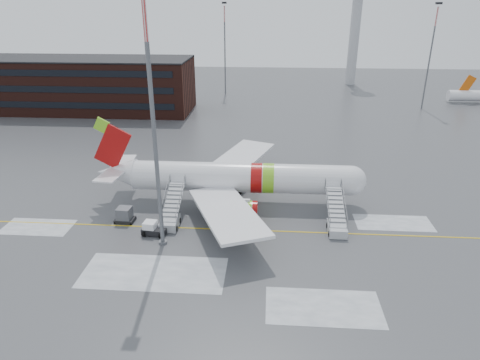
# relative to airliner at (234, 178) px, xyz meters

# --- Properties ---
(ground) EXTENTS (260.00, 260.00, 0.00)m
(ground) POSITION_rel_airliner_xyz_m (-0.47, -6.43, -3.42)
(ground) COLOR #494C4F
(ground) RESTS_ON ground
(airliner) EXTENTS (35.03, 32.97, 11.18)m
(airliner) POSITION_rel_airliner_xyz_m (0.00, 0.00, 0.00)
(airliner) COLOR white
(airliner) RESTS_ON ground
(airstair_fwd) EXTENTS (2.05, 7.70, 3.48)m
(airstair_fwd) POSITION_rel_airliner_xyz_m (12.42, -6.54, -2.35)
(airstair_fwd) COLOR #B4B7BC
(airstair_fwd) RESTS_ON ground
(airstair_aft) EXTENTS (2.05, 7.70, 3.48)m
(airstair_aft) POSITION_rel_airliner_xyz_m (-6.90, -6.54, -2.35)
(airstair_aft) COLOR #A7AAAE
(airstair_aft) RESTS_ON ground
(pushback_tug) EXTENTS (2.86, 2.28, 1.55)m
(pushback_tug) POSITION_rel_airliner_xyz_m (-8.46, -9.07, -2.73)
(pushback_tug) COLOR black
(pushback_tug) RESTS_ON ground
(uld_container) EXTENTS (2.35, 1.78, 1.84)m
(uld_container) POSITION_rel_airliner_xyz_m (-12.61, -6.38, -2.56)
(uld_container) COLOR black
(uld_container) RESTS_ON ground
(light_mast_near) EXTENTS (1.20, 1.20, 26.68)m
(light_mast_near) POSITION_rel_airliner_xyz_m (-6.88, -10.99, 10.34)
(light_mast_near) COLOR #595B60
(light_mast_near) RESTS_ON ground
(terminal_building) EXTENTS (62.00, 16.11, 12.30)m
(terminal_building) POSITION_rel_airliner_xyz_m (-45.47, 48.55, 2.78)
(terminal_building) COLOR #3F1E16
(terminal_building) RESTS_ON ground
(control_tower) EXTENTS (6.40, 6.40, 30.00)m
(control_tower) POSITION_rel_airliner_xyz_m (29.53, 88.57, 15.33)
(control_tower) COLOR #B2B5BA
(control_tower) RESTS_ON ground
(light_mast_far_ne) EXTENTS (1.20, 1.20, 24.25)m
(light_mast_far_ne) POSITION_rel_airliner_xyz_m (41.53, 55.57, 10.42)
(light_mast_far_ne) COLOR #595B60
(light_mast_far_ne) RESTS_ON ground
(light_mast_far_n) EXTENTS (1.20, 1.20, 24.25)m
(light_mast_far_n) POSITION_rel_airliner_xyz_m (-8.47, 71.57, 10.42)
(light_mast_far_n) COLOR #595B60
(light_mast_far_n) RESTS_ON ground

